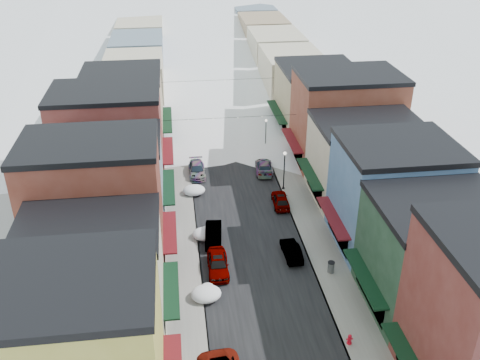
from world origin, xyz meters
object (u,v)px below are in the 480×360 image
object	(u,v)px
car_green_sedan	(291,250)
fire_hydrant	(350,339)
car_dark_hatch	(213,235)
car_silver_sedan	(218,264)
trash_can	(331,267)
streetlamp_near	(284,166)

from	to	relation	value
car_green_sedan	fire_hydrant	distance (m)	11.70
car_green_sedan	fire_hydrant	xyz separation A→B (m)	(1.94, -11.54, -0.12)
car_dark_hatch	fire_hydrant	bearing A→B (deg)	-53.59
car_silver_sedan	trash_can	distance (m)	10.07
car_silver_sedan	fire_hydrant	world-z (taller)	car_silver_sedan
car_dark_hatch	trash_can	xyz separation A→B (m)	(9.94, -6.41, -0.04)
car_green_sedan	streetlamp_near	distance (m)	13.07
car_dark_hatch	streetlamp_near	distance (m)	13.00
trash_can	car_green_sedan	bearing A→B (deg)	134.81
fire_hydrant	car_silver_sedan	bearing A→B (deg)	131.20
car_dark_hatch	streetlamp_near	size ratio (longest dim) A/B	0.95
car_green_sedan	car_dark_hatch	bearing A→B (deg)	-28.27
car_green_sedan	fire_hydrant	size ratio (longest dim) A/B	4.66
car_dark_hatch	fire_hydrant	size ratio (longest dim) A/B	5.16
car_dark_hatch	streetlamp_near	bearing A→B (deg)	52.01
trash_can	streetlamp_near	bearing A→B (deg)	94.09
trash_can	car_dark_hatch	bearing A→B (deg)	147.17
car_silver_sedan	streetlamp_near	size ratio (longest dim) A/B	0.99
car_silver_sedan	streetlamp_near	world-z (taller)	streetlamp_near
car_green_sedan	streetlamp_near	xyz separation A→B (m)	(1.82, 12.72, 2.43)
car_silver_sedan	car_dark_hatch	distance (m)	4.78
car_silver_sedan	car_green_sedan	world-z (taller)	car_silver_sedan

